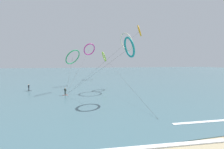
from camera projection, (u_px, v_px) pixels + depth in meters
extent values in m
cube|color=#476B75|center=(88.00, 72.00, 110.17)|extent=(400.00, 200.00, 0.08)
ellipsoid|color=black|center=(29.00, 91.00, 37.87)|extent=(1.40, 0.40, 0.06)
cylinder|color=black|center=(29.00, 89.00, 37.70)|extent=(0.12, 0.12, 0.80)
cylinder|color=black|center=(29.00, 89.00, 37.96)|extent=(0.12, 0.12, 0.80)
cube|color=black|center=(29.00, 86.00, 37.77)|extent=(0.23, 0.34, 0.62)
sphere|color=tan|center=(29.00, 85.00, 37.74)|extent=(0.22, 0.22, 0.22)
cylinder|color=black|center=(29.00, 86.00, 37.68)|extent=(0.51, 0.13, 0.39)
cylinder|color=black|center=(29.00, 86.00, 38.09)|extent=(0.51, 0.13, 0.39)
ellipsoid|color=#EA7260|center=(65.00, 95.00, 32.90)|extent=(1.40, 0.40, 0.06)
cylinder|color=#1E2823|center=(65.00, 93.00, 32.96)|extent=(0.12, 0.12, 0.80)
cylinder|color=#1E2823|center=(66.00, 93.00, 32.77)|extent=(0.12, 0.12, 0.80)
cube|color=#1E2823|center=(65.00, 90.00, 32.81)|extent=(0.35, 0.38, 0.62)
sphere|color=tan|center=(65.00, 88.00, 32.77)|extent=(0.22, 0.22, 0.22)
cylinder|color=#1E2823|center=(65.00, 90.00, 33.06)|extent=(0.46, 0.37, 0.39)
cylinder|color=#1E2823|center=(66.00, 90.00, 32.78)|extent=(0.46, 0.37, 0.39)
torus|color=teal|center=(129.00, 47.00, 27.15)|extent=(1.77, 4.08, 3.93)
cylinder|color=#3F3F3F|center=(94.00, 74.00, 30.04)|extent=(12.43, 7.85, 10.12)
torus|color=#8CC62D|center=(104.00, 57.00, 65.45)|extent=(2.11, 4.72, 4.55)
cylinder|color=#3F3F3F|center=(116.00, 71.00, 41.99)|extent=(1.01, 48.89, 9.92)
torus|color=#CC288E|center=(89.00, 49.00, 48.14)|extent=(4.74, 3.99, 3.84)
cylinder|color=#3F3F3F|center=(80.00, 68.00, 40.53)|extent=(6.57, 15.22, 11.67)
torus|color=orange|center=(139.00, 31.00, 43.71)|extent=(2.71, 3.71, 3.37)
cylinder|color=#3F3F3F|center=(108.00, 59.00, 38.32)|extent=(21.07, 7.87, 16.80)
torus|color=#199351|center=(73.00, 57.00, 36.65)|extent=(4.80, 4.96, 3.67)
cylinder|color=#3F3F3F|center=(69.00, 76.00, 34.78)|extent=(1.68, 4.25, 8.71)
torus|color=silver|center=(126.00, 42.00, 38.25)|extent=(3.66, 5.39, 4.70)
cylinder|color=#3F3F3F|center=(98.00, 67.00, 35.59)|extent=(15.45, 3.16, 12.68)
cube|color=white|center=(135.00, 148.00, 12.55)|extent=(17.66, 1.75, 0.12)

